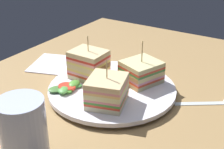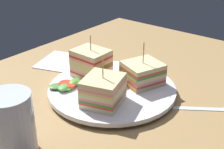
% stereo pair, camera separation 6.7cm
% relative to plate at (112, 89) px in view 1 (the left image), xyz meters
% --- Properties ---
extents(ground_plane, '(0.97, 0.70, 0.02)m').
position_rel_plate_xyz_m(ground_plane, '(0.00, 0.00, -0.02)').
color(ground_plane, '#977649').
extents(plate, '(0.28, 0.28, 0.02)m').
position_rel_plate_xyz_m(plate, '(0.00, 0.00, 0.00)').
color(plate, white).
rests_on(plate, ground_plane).
extents(sandwich_wedge_0, '(0.06, 0.08, 0.10)m').
position_rel_plate_xyz_m(sandwich_wedge_0, '(0.01, 0.07, 0.04)').
color(sandwich_wedge_0, beige).
rests_on(sandwich_wedge_0, plate).
extents(sandwich_wedge_1, '(0.10, 0.09, 0.10)m').
position_rel_plate_xyz_m(sandwich_wedge_1, '(-0.06, -0.03, 0.03)').
color(sandwich_wedge_1, beige).
rests_on(sandwich_wedge_1, plate).
extents(sandwich_wedge_2, '(0.10, 0.10, 0.10)m').
position_rel_plate_xyz_m(sandwich_wedge_2, '(0.06, -0.04, 0.03)').
color(sandwich_wedge_2, beige).
rests_on(sandwich_wedge_2, plate).
extents(chip_pile, '(0.07, 0.06, 0.03)m').
position_rel_plate_xyz_m(chip_pile, '(0.00, 0.00, 0.02)').
color(chip_pile, '#E0B85D').
rests_on(chip_pile, plate).
extents(salad_garnish, '(0.08, 0.06, 0.01)m').
position_rel_plate_xyz_m(salad_garnish, '(-0.06, 0.08, 0.01)').
color(salad_garnish, '#477B39').
rests_on(salad_garnish, plate).
extents(spoon, '(0.09, 0.12, 0.01)m').
position_rel_plate_xyz_m(spoon, '(0.09, -0.22, -0.01)').
color(spoon, silver).
rests_on(spoon, ground_plane).
extents(napkin, '(0.16, 0.17, 0.01)m').
position_rel_plate_xyz_m(napkin, '(0.05, 0.20, -0.01)').
color(napkin, white).
rests_on(napkin, ground_plane).
extents(drinking_glass, '(0.07, 0.07, 0.11)m').
position_rel_plate_xyz_m(drinking_glass, '(-0.25, 0.00, 0.04)').
color(drinking_glass, silver).
rests_on(drinking_glass, ground_plane).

